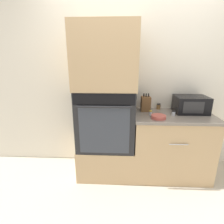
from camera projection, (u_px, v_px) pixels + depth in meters
The scene contains 12 objects.
ground_plane at pixel (134, 185), 2.26m from camera, with size 12.00×12.00×0.00m, color beige.
wall_back at pixel (134, 82), 2.49m from camera, with size 8.00×0.05×2.50m.
oven_cabinet_base at pixel (107, 158), 2.50m from camera, with size 0.75×0.60×0.43m.
wall_oven at pixel (106, 118), 2.31m from camera, with size 0.73×0.64×0.78m.
oven_cabinet_upper at pixel (105, 57), 2.09m from camera, with size 0.75×0.60×0.76m.
counter_unit at pixel (170, 145), 2.39m from camera, with size 1.03×0.63×0.88m.
microwave at pixel (191, 104), 2.31m from camera, with size 0.41×0.32×0.22m.
knife_block at pixel (146, 104), 2.39m from camera, with size 0.12×0.13×0.24m.
bowl at pixel (159, 117), 2.10m from camera, with size 0.18×0.18×0.04m.
condiment_jar_near at pixel (151, 113), 2.23m from camera, with size 0.04×0.04×0.06m.
condiment_jar_mid at pixel (158, 106), 2.49m from camera, with size 0.06×0.06×0.08m.
condiment_jar_far at pixel (173, 113), 2.21m from camera, with size 0.05×0.05×0.07m.
Camera 1 is at (-0.20, -1.89, 1.58)m, focal length 28.00 mm.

